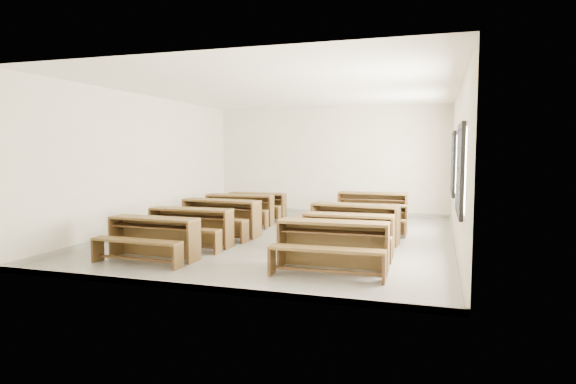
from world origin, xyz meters
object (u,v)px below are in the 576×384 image
(desk_set_4, at_px, (257,204))
(desk_set_7, at_px, (354,221))
(desk_set_2, at_px, (220,215))
(desk_set_1, at_px, (190,224))
(desk_set_5, at_px, (332,242))
(desk_set_9, at_px, (372,205))
(desk_set_3, at_px, (239,207))
(desk_set_0, at_px, (152,235))
(desk_set_6, at_px, (348,231))
(desk_set_8, at_px, (374,216))

(desk_set_4, height_order, desk_set_7, desk_set_7)
(desk_set_2, bearing_deg, desk_set_7, 6.23)
(desk_set_1, bearing_deg, desk_set_7, 22.08)
(desk_set_5, distance_m, desk_set_9, 5.22)
(desk_set_4, bearing_deg, desk_set_9, -0.42)
(desk_set_7, height_order, desk_set_9, desk_set_7)
(desk_set_3, relative_size, desk_set_7, 0.96)
(desk_set_0, height_order, desk_set_7, desk_set_7)
(desk_set_2, relative_size, desk_set_6, 1.12)
(desk_set_8, bearing_deg, desk_set_1, -141.73)
(desk_set_9, bearing_deg, desk_set_7, -89.79)
(desk_set_0, relative_size, desk_set_3, 0.94)
(desk_set_7, bearing_deg, desk_set_2, -173.86)
(desk_set_8, bearing_deg, desk_set_2, -156.81)
(desk_set_0, height_order, desk_set_5, desk_set_5)
(desk_set_7, xyz_separation_m, desk_set_9, (-0.00, 2.88, -0.00))
(desk_set_0, bearing_deg, desk_set_8, 51.21)
(desk_set_2, bearing_deg, desk_set_0, -87.84)
(desk_set_5, distance_m, desk_set_8, 3.71)
(desk_set_6, relative_size, desk_set_7, 0.90)
(desk_set_4, relative_size, desk_set_6, 0.97)
(desk_set_2, height_order, desk_set_6, desk_set_2)
(desk_set_1, relative_size, desk_set_2, 0.90)
(desk_set_1, relative_size, desk_set_6, 1.01)
(desk_set_7, relative_size, desk_set_8, 1.27)
(desk_set_0, height_order, desk_set_8, desk_set_0)
(desk_set_4, bearing_deg, desk_set_0, -91.59)
(desk_set_3, height_order, desk_set_4, desk_set_3)
(desk_set_1, bearing_deg, desk_set_9, 53.06)
(desk_set_5, bearing_deg, desk_set_1, 159.80)
(desk_set_3, distance_m, desk_set_7, 3.58)
(desk_set_1, xyz_separation_m, desk_set_3, (-0.15, 2.85, 0.01))
(desk_set_3, height_order, desk_set_8, desk_set_3)
(desk_set_4, distance_m, desk_set_9, 3.20)
(desk_set_3, xyz_separation_m, desk_set_4, (0.01, 1.20, -0.03))
(desk_set_1, height_order, desk_set_6, desk_set_1)
(desk_set_2, relative_size, desk_set_5, 1.06)
(desk_set_2, relative_size, desk_set_3, 1.05)
(desk_set_5, relative_size, desk_set_6, 1.06)
(desk_set_3, height_order, desk_set_5, desk_set_5)
(desk_set_0, distance_m, desk_set_8, 5.13)
(desk_set_6, bearing_deg, desk_set_5, -92.63)
(desk_set_0, distance_m, desk_set_4, 5.27)
(desk_set_5, bearing_deg, desk_set_3, 128.40)
(desk_set_1, bearing_deg, desk_set_8, 38.05)
(desk_set_3, relative_size, desk_set_8, 1.22)
(desk_set_3, distance_m, desk_set_9, 3.47)
(desk_set_2, bearing_deg, desk_set_1, -87.96)
(desk_set_4, height_order, desk_set_5, desk_set_5)
(desk_set_6, height_order, desk_set_8, desk_set_6)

